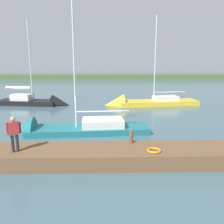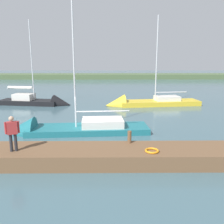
{
  "view_description": "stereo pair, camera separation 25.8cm",
  "coord_description": "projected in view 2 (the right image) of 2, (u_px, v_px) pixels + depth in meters",
  "views": [
    {
      "loc": [
        -0.95,
        16.17,
        4.91
      ],
      "look_at": [
        -1.37,
        -0.68,
        1.21
      ],
      "focal_mm": 38.06,
      "sensor_mm": 36.0,
      "label": 1
    },
    {
      "loc": [
        -1.2,
        16.18,
        4.91
      ],
      "look_at": [
        -1.37,
        -0.68,
        1.21
      ],
      "focal_mm": 38.06,
      "sensor_mm": 36.0,
      "label": 2
    }
  ],
  "objects": [
    {
      "name": "person_on_dock",
      "position": [
        12.0,
        131.0,
        10.9
      ],
      "size": [
        0.6,
        0.38,
        1.68
      ],
      "rotation": [
        0.0,
        0.0,
        1.96
      ],
      "color": "#28282D",
      "rests_on": "dock_pier"
    },
    {
      "name": "dock_pier",
      "position": [
        85.0,
        156.0,
        11.52
      ],
      "size": [
        22.13,
        2.19,
        0.74
      ],
      "primitive_type": "cube",
      "color": "brown",
      "rests_on": "ground_plane"
    },
    {
      "name": "mooring_post_near",
      "position": [
        129.0,
        137.0,
        12.14
      ],
      "size": [
        0.2,
        0.2,
        0.63
      ],
      "primitive_type": "cylinder",
      "color": "brown",
      "rests_on": "dock_pier"
    },
    {
      "name": "sailboat_outer_mooring",
      "position": [
        41.0,
        103.0,
        26.67
      ],
      "size": [
        8.36,
        3.36,
        10.09
      ],
      "rotation": [
        0.0,
        0.0,
        2.99
      ],
      "color": "black",
      "rests_on": "ground_plane"
    },
    {
      "name": "life_ring_buoy",
      "position": [
        152.0,
        151.0,
        11.03
      ],
      "size": [
        0.66,
        0.66,
        0.1
      ],
      "primitive_type": "torus",
      "color": "orange",
      "rests_on": "dock_pier"
    },
    {
      "name": "ground_plane",
      "position": [
        93.0,
        131.0,
        16.84
      ],
      "size": [
        200.0,
        200.0,
        0.0
      ],
      "primitive_type": "plane",
      "color": "#42606B"
    },
    {
      "name": "sailboat_mid_channel",
      "position": [
        144.0,
        104.0,
        26.21
      ],
      "size": [
        10.62,
        3.54,
        10.54
      ],
      "rotation": [
        0.0,
        0.0,
        0.12
      ],
      "color": "gold",
      "rests_on": "ground_plane"
    },
    {
      "name": "far_shoreline",
      "position": [
        105.0,
        78.0,
        65.04
      ],
      "size": [
        180.0,
        8.0,
        2.4
      ],
      "primitive_type": "cube",
      "color": "#4C603D",
      "rests_on": "ground_plane"
    },
    {
      "name": "sailboat_behind_pier",
      "position": [
        64.0,
        131.0,
        16.42
      ],
      "size": [
        9.99,
        2.91,
        9.95
      ],
      "rotation": [
        0.0,
        0.0,
        0.07
      ],
      "color": "#1E6B75",
      "rests_on": "ground_plane"
    }
  ]
}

